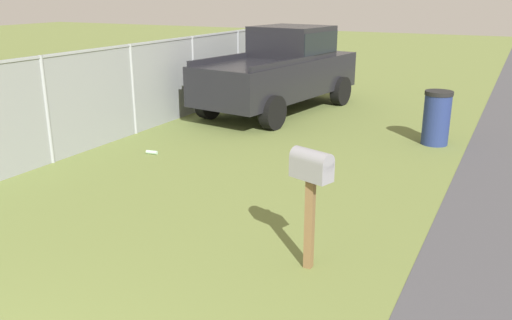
{
  "coord_description": "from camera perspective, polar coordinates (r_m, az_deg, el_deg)",
  "views": [
    {
      "loc": [
        -1.03,
        -3.19,
        2.91
      ],
      "look_at": [
        4.44,
        -0.43,
        0.97
      ],
      "focal_mm": 37.37,
      "sensor_mm": 36.0,
      "label": 1
    }
  ],
  "objects": [
    {
      "name": "mailbox",
      "position": [
        5.61,
        5.92,
        -1.64
      ],
      "size": [
        0.34,
        0.49,
        1.35
      ],
      "rotation": [
        0.0,
        0.0,
        -0.33
      ],
      "color": "brown",
      "rests_on": "ground"
    },
    {
      "name": "trash_bin",
      "position": [
        11.12,
        18.77,
        4.31
      ],
      "size": [
        0.54,
        0.54,
        1.07
      ],
      "color": "navy",
      "rests_on": "ground"
    },
    {
      "name": "pickup_truck",
      "position": [
        13.61,
        2.85,
        9.9
      ],
      "size": [
        5.2,
        2.68,
        2.09
      ],
      "rotation": [
        0.0,
        0.0,
        -0.15
      ],
      "color": "black",
      "rests_on": "ground"
    },
    {
      "name": "fence_section",
      "position": [
        11.56,
        -13.06,
        7.68
      ],
      "size": [
        13.92,
        0.07,
        1.9
      ],
      "color": "#9EA3A8",
      "rests_on": "ground"
    },
    {
      "name": "litter_bottle_midfield_a",
      "position": [
        10.19,
        -11.09,
        0.82
      ],
      "size": [
        0.1,
        0.23,
        0.07
      ],
      "primitive_type": "cylinder",
      "rotation": [
        0.0,
        1.57,
        4.85
      ],
      "color": "#B2D8BF",
      "rests_on": "ground"
    }
  ]
}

